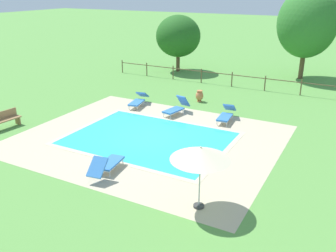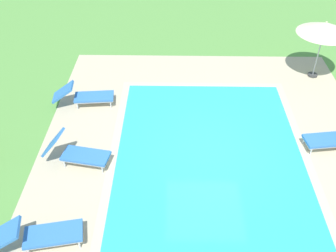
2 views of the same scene
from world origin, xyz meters
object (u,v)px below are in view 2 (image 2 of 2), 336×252
Objects in this scene: sun_lounger_north_end at (39,235)px; sun_lounger_north_far at (85,96)px; patio_umbrella_open_foreground at (325,28)px; sun_lounger_north_near_steps at (76,152)px.

sun_lounger_north_far is at bearing 0.09° from sun_lounger_north_end.
patio_umbrella_open_foreground reaches higher than sun_lounger_north_end.
patio_umbrella_open_foreground reaches higher than sun_lounger_north_near_steps.
sun_lounger_north_end is (-5.54, -0.01, -0.01)m from sun_lounger_north_far.
sun_lounger_north_near_steps is at bearing 121.61° from patio_umbrella_open_foreground.
sun_lounger_north_end is 0.98× the size of patio_umbrella_open_foreground.
sun_lounger_north_end is at bearing -179.91° from sun_lounger_north_far.
sun_lounger_north_near_steps is 0.91× the size of sun_lounger_north_end.
sun_lounger_north_far is 5.54m from sun_lounger_north_end.
sun_lounger_north_near_steps reaches higher than sun_lounger_north_far.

